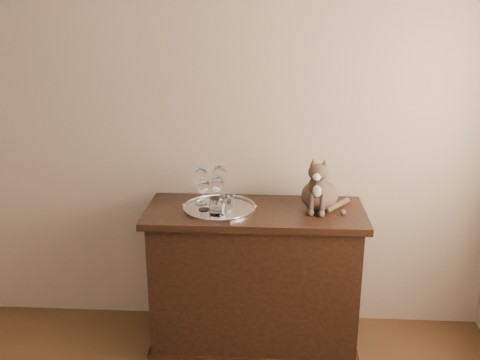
{
  "coord_description": "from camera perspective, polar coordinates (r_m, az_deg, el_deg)",
  "views": [
    {
      "loc": [
        0.68,
        -0.8,
        1.89
      ],
      "look_at": [
        0.52,
        1.95,
        1.01
      ],
      "focal_mm": 40.0,
      "sensor_mm": 36.0,
      "label": 1
    }
  ],
  "objects": [
    {
      "name": "wine_glass_c",
      "position": [
        2.88,
        -3.91,
        -1.51
      ],
      "size": [
        0.07,
        0.07,
        0.18
      ],
      "primitive_type": null,
      "color": "white",
      "rests_on": "tray"
    },
    {
      "name": "wall_back",
      "position": [
        3.17,
        -9.12,
        7.6
      ],
      "size": [
        4.0,
        0.1,
        2.7
      ],
      "primitive_type": "cube",
      "color": "tan",
      "rests_on": "ground"
    },
    {
      "name": "cat",
      "position": [
        2.93,
        8.55,
        -0.15
      ],
      "size": [
        0.36,
        0.35,
        0.31
      ],
      "primitive_type": null,
      "rotation": [
        0.0,
        0.0,
        -0.22
      ],
      "color": "#4B3A2D",
      "rests_on": "sideboard"
    },
    {
      "name": "wine_glass_b",
      "position": [
        3.01,
        -2.17,
        -0.35
      ],
      "size": [
        0.08,
        0.08,
        0.21
      ],
      "primitive_type": null,
      "color": "white",
      "rests_on": "tray"
    },
    {
      "name": "tumbler_a",
      "position": [
        2.86,
        -1.48,
        -2.55
      ],
      "size": [
        0.08,
        0.08,
        0.09
      ],
      "primitive_type": "cylinder",
      "color": "white",
      "rests_on": "tray"
    },
    {
      "name": "tumbler_b",
      "position": [
        2.83,
        -2.48,
        -2.82
      ],
      "size": [
        0.08,
        0.08,
        0.09
      ],
      "primitive_type": "cylinder",
      "color": "white",
      "rests_on": "tray"
    },
    {
      "name": "wine_glass_a",
      "position": [
        2.98,
        -4.23,
        -0.56
      ],
      "size": [
        0.08,
        0.08,
        0.21
      ],
      "primitive_type": null,
      "color": "white",
      "rests_on": "tray"
    },
    {
      "name": "wine_glass_d",
      "position": [
        2.9,
        -2.39,
        -1.33
      ],
      "size": [
        0.07,
        0.07,
        0.18
      ],
      "primitive_type": null,
      "color": "silver",
      "rests_on": "tray"
    },
    {
      "name": "tray",
      "position": [
        2.94,
        -2.2,
        -3.04
      ],
      "size": [
        0.4,
        0.4,
        0.01
      ],
      "primitive_type": "cylinder",
      "color": "silver",
      "rests_on": "sideboard"
    },
    {
      "name": "sideboard",
      "position": [
        3.11,
        1.55,
        -10.51
      ],
      "size": [
        1.2,
        0.5,
        0.85
      ],
      "primitive_type": null,
      "color": "black",
      "rests_on": "ground"
    }
  ]
}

